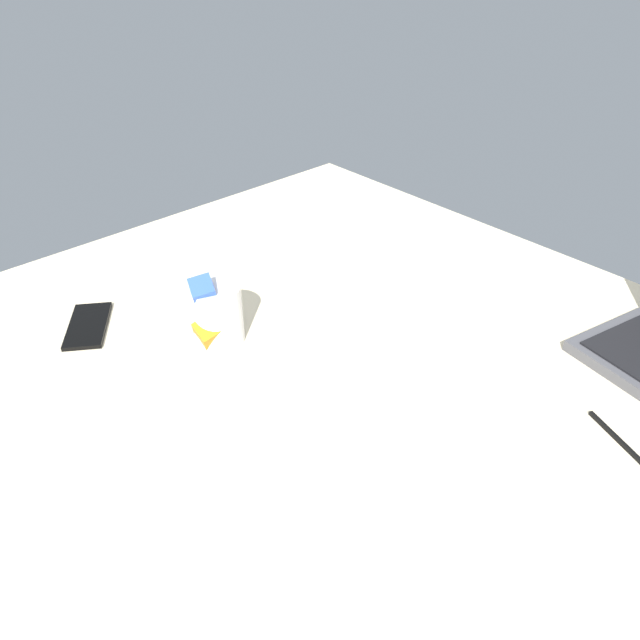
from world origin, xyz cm
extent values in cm
cube|color=beige|center=(0.00, 0.00, 9.00)|extent=(180.00, 140.00, 18.00)
cylinder|color=silver|center=(-38.82, -4.69, 23.50)|extent=(9.00, 9.00, 11.00)
cube|color=orange|center=(-37.50, -6.53, 21.94)|extent=(6.16, 6.97, 6.91)
cube|color=red|center=(-38.75, -4.75, 25.42)|extent=(5.43, 5.97, 5.35)
cube|color=blue|center=(-39.11, -6.75, 28.91)|extent=(6.23, 5.89, 5.68)
cube|color=black|center=(-58.23, -20.67, 18.40)|extent=(15.41, 13.47, 0.80)
cube|color=black|center=(23.41, 23.11, 18.30)|extent=(15.90, 7.15, 0.60)
camera|label=1|loc=(38.12, -50.31, 83.33)|focal=34.07mm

